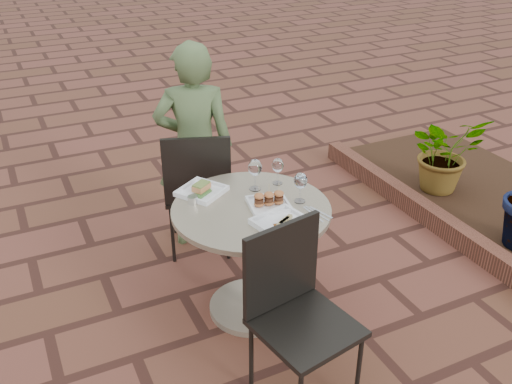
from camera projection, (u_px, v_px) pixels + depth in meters
name	position (u px, v px, depth m)	size (l,w,h in m)	color
ground	(270.00, 315.00, 3.50)	(60.00, 60.00, 0.00)	brown
cafe_table	(251.00, 244.00, 3.31)	(0.90, 0.90, 0.73)	gray
chair_far	(198.00, 184.00, 3.83)	(0.56, 0.56, 0.93)	black
chair_near	(294.00, 301.00, 2.75)	(0.51, 0.51, 0.93)	black
diner	(195.00, 148.00, 3.89)	(0.54, 0.35, 1.48)	#43572F
plate_salmon	(202.00, 190.00, 3.33)	(0.33, 0.33, 0.07)	white
plate_sliders	(269.00, 202.00, 3.19)	(0.26, 0.26, 0.14)	white
plate_tuna	(283.00, 223.00, 3.01)	(0.32, 0.32, 0.03)	white
wine_glass_right	(301.00, 182.00, 3.19)	(0.08, 0.08, 0.18)	white
wine_glass_mid	(255.00, 168.00, 3.32)	(0.08, 0.08, 0.19)	white
wine_glass_far	(278.00, 166.00, 3.40)	(0.07, 0.07, 0.17)	white
steel_ramekin	(193.00, 200.00, 3.23)	(0.06, 0.06, 0.04)	silver
cutlery_set	(317.00, 213.00, 3.13)	(0.09, 0.20, 0.00)	silver
planter_curb	(441.00, 223.00, 4.31)	(0.12, 3.00, 0.15)	brown
mulch_bed	(507.00, 208.00, 4.59)	(1.30, 3.00, 0.06)	black
potted_plant_a	(445.00, 152.00, 4.67)	(0.59, 0.52, 0.66)	#33662D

